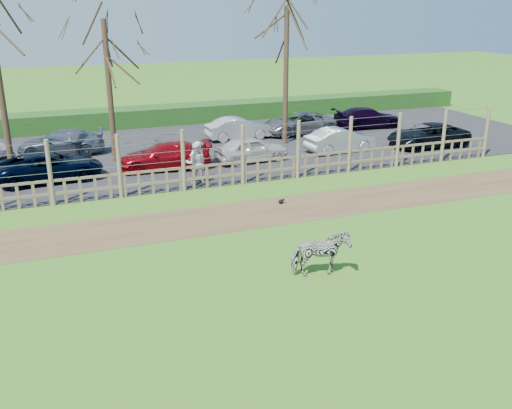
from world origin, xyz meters
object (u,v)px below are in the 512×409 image
object	(u,v)px
visitor_a	(197,162)
car_6	(428,135)
tree_right	(286,43)
car_13	(367,118)
tree_mid	(107,57)
zebra	(320,254)
crow	(281,201)
car_9	(61,142)
car_3	(165,156)
car_5	(341,140)
car_12	(298,124)
car_4	(251,149)
visitor_b	(196,163)
car_11	(239,128)
car_2	(50,167)

from	to	relation	value
visitor_a	car_6	world-z (taller)	visitor_a
tree_right	car_13	world-z (taller)	tree_right
tree_mid	zebra	bearing A→B (deg)	-75.67
crow	car_9	distance (m)	12.83
crow	car_3	world-z (taller)	car_3
car_5	car_12	distance (m)	4.49
crow	car_13	world-z (taller)	car_13
zebra	car_12	size ratio (longest dim) A/B	0.36
crow	car_4	world-z (taller)	car_4
tree_mid	visitor_b	distance (m)	6.82
car_9	car_11	world-z (taller)	same
crow	visitor_b	bearing A→B (deg)	123.83
crow	car_3	distance (m)	6.88
visitor_a	car_4	size ratio (longest dim) A/B	0.49
car_6	tree_right	bearing A→B (deg)	-115.73
tree_right	crow	bearing A→B (deg)	-114.24
tree_mid	zebra	distance (m)	15.31
visitor_b	car_5	size ratio (longest dim) A/B	0.47
tree_right	visitor_a	size ratio (longest dim) A/B	4.26
car_11	car_5	bearing A→B (deg)	-140.35
tree_mid	car_9	bearing A→B (deg)	136.39
car_9	car_13	distance (m)	17.51
car_4	car_9	bearing A→B (deg)	55.11
car_9	car_4	bearing A→B (deg)	68.76
tree_mid	car_4	size ratio (longest dim) A/B	1.94
car_4	car_6	world-z (taller)	same
visitor_a	car_12	world-z (taller)	visitor_a
car_13	car_11	bearing A→B (deg)	95.17
car_12	car_5	bearing A→B (deg)	0.91
car_2	car_9	xyz separation A→B (m)	(0.67, 4.46, 0.00)
tree_right	car_3	bearing A→B (deg)	-158.89
car_3	car_2	bearing A→B (deg)	-83.52
crow	car_5	world-z (taller)	car_5
tree_mid	visitor_a	size ratio (longest dim) A/B	3.96
tree_mid	visitor_b	world-z (taller)	tree_mid
car_2	car_3	distance (m)	4.89
car_4	car_9	xyz separation A→B (m)	(-8.32, 4.56, 0.00)
car_2	zebra	bearing A→B (deg)	-155.96
car_5	car_11	world-z (taller)	same
car_3	car_12	world-z (taller)	same
visitor_b	crow	size ratio (longest dim) A/B	7.13
car_3	car_6	xyz separation A→B (m)	(13.71, -0.64, 0.00)
car_2	tree_mid	bearing A→B (deg)	-57.35
visitor_b	car_9	xyz separation A→B (m)	(-4.96, 7.04, -0.26)
crow	car_2	bearing A→B (deg)	142.69
car_6	car_11	bearing A→B (deg)	-119.51
visitor_b	car_13	bearing A→B (deg)	-135.50
car_2	car_3	bearing A→B (deg)	-94.32
car_3	car_11	size ratio (longest dim) A/B	1.14
car_2	car_13	world-z (taller)	same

